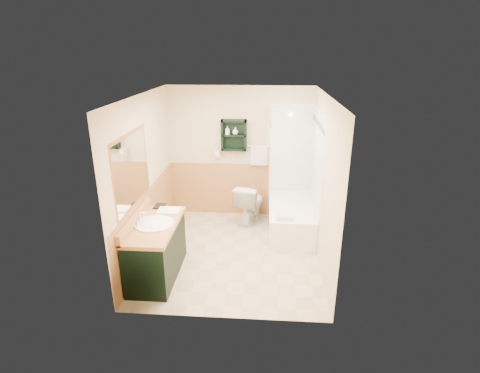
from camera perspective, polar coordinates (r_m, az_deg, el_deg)
name	(u,v)px	position (r m, az deg, el deg)	size (l,w,h in m)	color
floor	(233,253)	(5.92, -1.06, -10.05)	(3.00, 3.00, 0.00)	beige
back_wall	(240,153)	(6.86, 0.01, 5.17)	(2.60, 0.04, 2.40)	beige
left_wall	(143,178)	(5.69, -14.52, 1.25)	(0.04, 3.00, 2.40)	beige
right_wall	(325,182)	(5.46, 12.78, 0.61)	(0.04, 3.00, 2.40)	beige
ceiling	(232,94)	(5.14, -1.24, 13.90)	(2.60, 3.00, 0.04)	white
wainscot_left	(150,221)	(5.93, -13.60, -5.15)	(2.98, 2.98, 1.00)	tan
wainscot_back	(240,189)	(7.05, -0.01, -0.41)	(2.58, 2.58, 1.00)	tan
mirror_frame	(132,170)	(5.09, -16.16, 2.41)	(1.30, 1.30, 1.00)	olive
mirror_glass	(132,170)	(5.08, -16.11, 2.41)	(1.20, 1.20, 0.90)	white
tile_right	(315,176)	(6.21, 11.37, 1.65)	(1.50, 1.50, 2.10)	white
tile_back	(296,162)	(6.87, 8.56, 3.64)	(0.95, 0.95, 2.10)	white
tile_accent	(318,124)	(5.99, 11.83, 9.37)	(1.50, 1.50, 0.10)	#164D37
wall_shelf	(234,135)	(6.68, -0.93, 7.83)	(0.45, 0.15, 0.55)	black
hair_dryer	(218,154)	(6.82, -3.41, 5.03)	(0.10, 0.24, 0.18)	white
towel_bar	(259,146)	(6.74, 2.95, 6.18)	(0.40, 0.06, 0.40)	silver
curtain_rod	(271,116)	(5.92, 4.67, 10.59)	(0.03, 0.03, 1.60)	silver
shower_curtain	(269,166)	(6.29, 4.45, 3.21)	(1.05, 1.05, 1.70)	#BBA98D
vanity	(156,250)	(5.33, -12.62, -9.42)	(0.59, 1.24, 0.79)	black
bathtub	(291,218)	(6.54, 7.71, -4.73)	(0.74, 1.50, 0.49)	white
toilet	(250,203)	(6.76, 1.56, -2.60)	(0.42, 0.74, 0.73)	white
counter_towel	(169,211)	(5.45, -10.82, -3.72)	(0.31, 0.24, 0.04)	silver
vanity_book	(154,200)	(5.67, -12.97, -2.01)	(0.16, 0.02, 0.21)	black
tub_towel	(284,217)	(5.88, 6.75, -4.63)	(0.24, 0.20, 0.07)	silver
soap_bottle_a	(227,132)	(6.67, -1.95, 8.24)	(0.07, 0.15, 0.07)	white
soap_bottle_b	(235,132)	(6.66, -0.72, 8.35)	(0.10, 0.13, 0.10)	white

